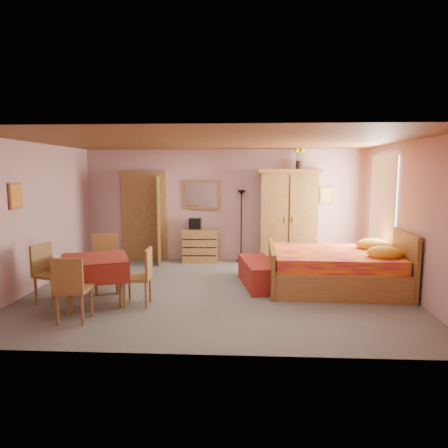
# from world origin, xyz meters

# --- Properties ---
(floor) EXTENTS (6.50, 6.50, 0.00)m
(floor) POSITION_xyz_m (0.00, 0.00, 0.00)
(floor) COLOR slate
(floor) RESTS_ON ground
(ceiling) EXTENTS (6.50, 6.50, 0.00)m
(ceiling) POSITION_xyz_m (0.00, 0.00, 2.60)
(ceiling) COLOR brown
(ceiling) RESTS_ON wall_back
(wall_back) EXTENTS (6.50, 0.10, 2.60)m
(wall_back) POSITION_xyz_m (0.00, 2.50, 1.30)
(wall_back) COLOR tan
(wall_back) RESTS_ON floor
(wall_front) EXTENTS (6.50, 0.10, 2.60)m
(wall_front) POSITION_xyz_m (0.00, -2.50, 1.30)
(wall_front) COLOR tan
(wall_front) RESTS_ON floor
(wall_left) EXTENTS (0.10, 5.00, 2.60)m
(wall_left) POSITION_xyz_m (-3.25, 0.00, 1.30)
(wall_left) COLOR tan
(wall_left) RESTS_ON floor
(wall_right) EXTENTS (0.10, 5.00, 2.60)m
(wall_right) POSITION_xyz_m (3.25, 0.00, 1.30)
(wall_right) COLOR tan
(wall_right) RESTS_ON floor
(doorway) EXTENTS (1.06, 0.12, 2.15)m
(doorway) POSITION_xyz_m (-1.90, 2.47, 1.02)
(doorway) COLOR #9E6B35
(doorway) RESTS_ON floor
(window) EXTENTS (0.08, 1.40, 1.95)m
(window) POSITION_xyz_m (3.21, 1.20, 1.45)
(window) COLOR white
(window) RESTS_ON wall_right
(picture_left) EXTENTS (0.04, 0.32, 0.42)m
(picture_left) POSITION_xyz_m (-3.22, -0.60, 1.70)
(picture_left) COLOR orange
(picture_left) RESTS_ON wall_left
(picture_back) EXTENTS (0.30, 0.04, 0.40)m
(picture_back) POSITION_xyz_m (2.35, 2.47, 1.55)
(picture_back) COLOR #D8BF59
(picture_back) RESTS_ON wall_back
(chest_of_drawers) EXTENTS (0.82, 0.43, 0.76)m
(chest_of_drawers) POSITION_xyz_m (-0.56, 2.24, 0.38)
(chest_of_drawers) COLOR #9D6835
(chest_of_drawers) RESTS_ON floor
(wall_mirror) EXTENTS (0.85, 0.10, 0.67)m
(wall_mirror) POSITION_xyz_m (-0.56, 2.45, 1.55)
(wall_mirror) COLOR silver
(wall_mirror) RESTS_ON wall_back
(stereo) EXTENTS (0.28, 0.21, 0.25)m
(stereo) POSITION_xyz_m (-0.68, 2.30, 0.89)
(stereo) COLOR black
(stereo) RESTS_ON chest_of_drawers
(floor_lamp) EXTENTS (0.24, 0.24, 1.67)m
(floor_lamp) POSITION_xyz_m (0.39, 2.37, 0.83)
(floor_lamp) COLOR black
(floor_lamp) RESTS_ON floor
(wardrobe) EXTENTS (1.40, 0.78, 2.14)m
(wardrobe) POSITION_xyz_m (1.47, 2.22, 1.07)
(wardrobe) COLOR olive
(wardrobe) RESTS_ON floor
(sunflower_vase) EXTENTS (0.22, 0.22, 0.52)m
(sunflower_vase) POSITION_xyz_m (1.68, 2.27, 2.40)
(sunflower_vase) COLOR yellow
(sunflower_vase) RESTS_ON wardrobe
(bed) EXTENTS (2.41, 1.93, 1.09)m
(bed) POSITION_xyz_m (2.09, 0.31, 0.54)
(bed) COLOR #BA1238
(bed) RESTS_ON floor
(bench) EXTENTS (0.75, 1.46, 0.46)m
(bench) POSITION_xyz_m (0.73, 0.36, 0.23)
(bench) COLOR maroon
(bench) RESTS_ON floor
(dining_table) EXTENTS (1.31, 1.31, 0.74)m
(dining_table) POSITION_xyz_m (-1.91, -0.76, 0.37)
(dining_table) COLOR maroon
(dining_table) RESTS_ON floor
(chair_south) EXTENTS (0.44, 0.44, 0.94)m
(chair_south) POSITION_xyz_m (-1.91, -1.54, 0.47)
(chair_south) COLOR olive
(chair_south) RESTS_ON floor
(chair_north) EXTENTS (0.59, 0.59, 1.00)m
(chair_north) POSITION_xyz_m (-1.94, -0.13, 0.50)
(chair_north) COLOR #9E6435
(chair_north) RESTS_ON floor
(chair_west) EXTENTS (0.54, 0.54, 0.94)m
(chair_west) POSITION_xyz_m (-2.59, -0.79, 0.47)
(chair_west) COLOR olive
(chair_west) RESTS_ON floor
(chair_east) EXTENTS (0.43, 0.43, 0.90)m
(chair_east) POSITION_xyz_m (-1.20, -0.83, 0.45)
(chair_east) COLOR olive
(chair_east) RESTS_ON floor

